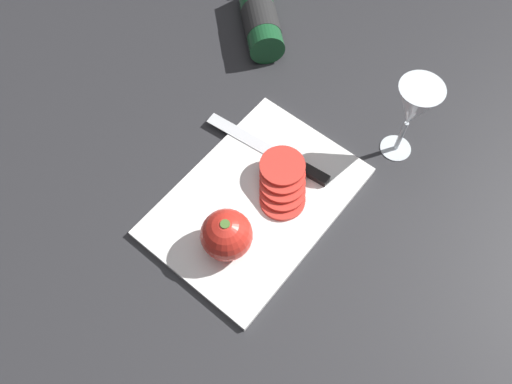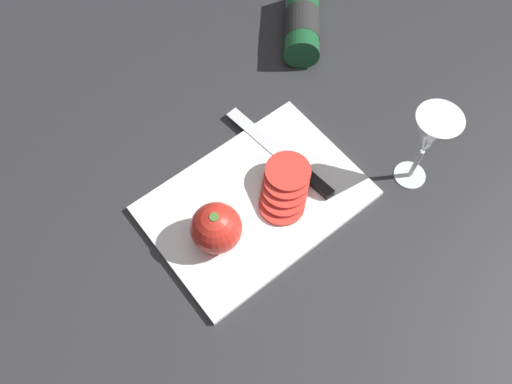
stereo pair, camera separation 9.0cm
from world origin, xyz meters
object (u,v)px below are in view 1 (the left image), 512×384
wine_bottle (259,15)px  knife (289,160)px  whole_tomato (227,235)px  wine_glass (413,108)px  tomato_slice_stack_near (282,183)px

wine_bottle → knife: wine_bottle is taller
wine_bottle → whole_tomato: 0.54m
wine_glass → whole_tomato: 0.40m
wine_glass → wine_bottle: bearing=78.7°
wine_bottle → whole_tomato: bearing=-146.8°
tomato_slice_stack_near → wine_glass: bearing=-28.1°
whole_tomato → wine_bottle: bearing=33.2°
wine_bottle → wine_glass: 0.44m
wine_glass → tomato_slice_stack_near: (-0.22, 0.12, -0.10)m
whole_tomato → tomato_slice_stack_near: bearing=-1.3°
knife → tomato_slice_stack_near: (-0.05, -0.03, 0.01)m
whole_tomato → tomato_slice_stack_near: 0.15m
tomato_slice_stack_near → knife: bearing=25.5°
wine_bottle → knife: size_ratio=1.00×
tomato_slice_stack_near → whole_tomato: bearing=178.7°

